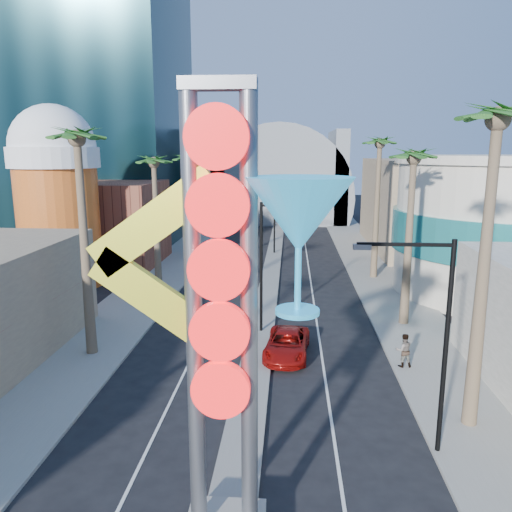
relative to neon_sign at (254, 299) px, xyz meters
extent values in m
cube|color=gray|center=(-10.32, 32.04, -7.23)|extent=(5.00, 100.00, 0.15)
cube|color=gray|center=(8.68, 32.04, -7.23)|extent=(5.00, 100.00, 0.15)
cube|color=gray|center=(-0.82, 35.04, -7.23)|extent=(1.60, 84.00, 0.15)
cube|color=black|center=(-22.82, 49.04, 17.69)|extent=(20.00, 20.00, 50.00)
cube|color=brown|center=(-16.82, 35.04, -3.31)|extent=(10.00, 10.00, 8.00)
cube|color=#91785D|center=(15.18, 45.04, -2.31)|extent=(10.00, 20.00, 10.00)
cylinder|color=#C3541A|center=(-17.82, 27.04, -2.31)|extent=(6.40, 6.40, 10.00)
cylinder|color=white|center=(-17.82, 27.04, 3.09)|extent=(7.00, 7.00, 1.60)
sphere|color=white|center=(-17.82, 27.04, 3.89)|extent=(6.60, 6.60, 6.60)
cylinder|color=#B8B39C|center=(17.18, 27.04, -2.31)|extent=(16.00, 16.00, 10.00)
cylinder|color=teal|center=(17.18, 27.04, -2.31)|extent=(16.60, 16.60, 3.00)
cylinder|color=#B8B39C|center=(17.18, 27.04, 2.99)|extent=(16.60, 16.60, 0.60)
cylinder|color=slate|center=(-0.82, 69.04, -3.31)|extent=(22.00, 16.00, 22.00)
cube|color=slate|center=(-9.82, 69.04, -0.31)|extent=(2.00, 16.00, 14.00)
cube|color=slate|center=(8.18, 69.04, -0.31)|extent=(2.00, 16.00, 14.00)
cylinder|color=slate|center=(-1.52, 0.04, -0.81)|extent=(0.44, 0.44, 12.00)
cylinder|color=slate|center=(-0.12, 0.04, -0.81)|extent=(0.44, 0.44, 12.00)
cube|color=slate|center=(-0.82, 0.04, 5.09)|extent=(1.80, 0.50, 0.30)
cylinder|color=red|center=(-0.82, -0.31, 3.89)|extent=(1.50, 0.25, 1.50)
cylinder|color=red|center=(-0.82, -0.31, 2.34)|extent=(1.50, 0.25, 1.50)
cylinder|color=red|center=(-0.82, -0.31, 0.79)|extent=(1.50, 0.25, 1.50)
cylinder|color=red|center=(-0.82, -0.31, -0.76)|extent=(1.50, 0.25, 1.50)
cylinder|color=red|center=(-0.82, -0.31, -2.31)|extent=(1.50, 0.25, 1.50)
cube|color=#FFF935|center=(-2.42, 0.04, 1.89)|extent=(3.47, 0.25, 2.80)
cube|color=#FFF935|center=(-2.42, 0.04, -0.11)|extent=(3.47, 0.25, 2.80)
cone|color=#2290C0|center=(1.08, 0.04, 2.09)|extent=(2.60, 2.60, 1.80)
cylinder|color=#2290C0|center=(1.08, 0.04, 0.49)|extent=(0.16, 0.16, 1.60)
cylinder|color=#2290C0|center=(1.08, 0.04, -0.31)|extent=(1.10, 1.10, 0.12)
cylinder|color=black|center=(-0.82, 17.04, -3.31)|extent=(0.18, 0.18, 8.00)
cube|color=black|center=(0.98, 17.04, 0.49)|extent=(3.60, 0.12, 0.12)
cube|color=slate|center=(2.58, 17.04, 0.39)|extent=(0.60, 0.25, 0.18)
cylinder|color=black|center=(-0.82, 41.04, -3.31)|extent=(0.18, 0.18, 8.00)
cube|color=black|center=(-2.62, 41.04, 0.49)|extent=(3.60, 0.12, 0.12)
cube|color=slate|center=(-4.22, 41.04, 0.39)|extent=(0.60, 0.25, 0.18)
cylinder|color=black|center=(6.38, 5.04, -3.31)|extent=(0.18, 0.18, 8.00)
cube|color=black|center=(4.76, 5.04, 0.49)|extent=(3.24, 0.12, 0.12)
cube|color=slate|center=(3.32, 5.04, 0.39)|extent=(0.60, 0.25, 0.18)
cylinder|color=brown|center=(-9.82, 13.04, -1.56)|extent=(0.40, 0.40, 11.50)
sphere|color=#1A501D|center=(-9.82, 13.04, 4.19)|extent=(2.40, 2.40, 2.40)
cylinder|color=brown|center=(-9.82, 27.04, -2.31)|extent=(0.40, 0.40, 10.00)
sphere|color=#1A501D|center=(-9.82, 27.04, 2.69)|extent=(2.40, 2.40, 2.40)
cylinder|color=brown|center=(-9.82, 39.04, -2.31)|extent=(0.40, 0.40, 10.00)
sphere|color=#1A501D|center=(-9.82, 39.04, 2.69)|extent=(2.40, 2.40, 2.40)
cylinder|color=brown|center=(8.18, 7.04, -1.31)|extent=(0.40, 0.40, 12.00)
sphere|color=#1A501D|center=(8.18, 7.04, 4.69)|extent=(2.40, 2.40, 2.40)
cylinder|color=brown|center=(8.18, 19.04, -2.06)|extent=(0.40, 0.40, 10.50)
sphere|color=#1A501D|center=(8.18, 19.04, 3.19)|extent=(2.40, 2.40, 2.40)
cylinder|color=brown|center=(8.18, 31.04, -1.56)|extent=(0.40, 0.40, 11.50)
sphere|color=#1A501D|center=(8.18, 31.04, 4.19)|extent=(2.40, 2.40, 2.40)
imported|color=#980F0B|center=(0.79, 13.61, -6.63)|extent=(2.65, 5.02, 1.35)
imported|color=gray|center=(6.70, 12.34, -6.29)|extent=(0.91, 0.74, 1.74)
camera|label=1|loc=(0.88, -11.81, 3.58)|focal=35.00mm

